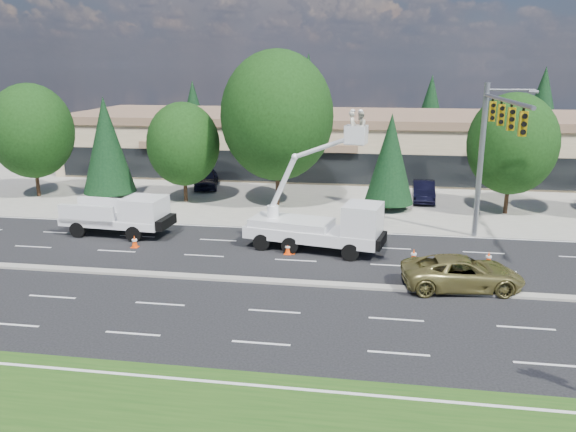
% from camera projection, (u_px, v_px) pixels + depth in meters
% --- Properties ---
extents(ground, '(140.00, 140.00, 0.00)m').
position_uv_depth(ground, '(286.00, 283.00, 26.44)').
color(ground, black).
rests_on(ground, ground).
extents(concrete_apron, '(140.00, 22.00, 0.01)m').
position_uv_depth(concrete_apron, '(324.00, 192.00, 45.52)').
color(concrete_apron, gray).
rests_on(concrete_apron, ground).
extents(road_median, '(120.00, 0.55, 0.12)m').
position_uv_depth(road_median, '(286.00, 282.00, 26.42)').
color(road_median, gray).
rests_on(road_median, ground).
extents(strip_mall, '(50.40, 15.40, 5.50)m').
position_uv_depth(strip_mall, '(334.00, 141.00, 54.30)').
color(strip_mall, tan).
rests_on(strip_mall, ground).
extents(tree_front_a, '(6.25, 6.25, 8.67)m').
position_uv_depth(tree_front_a, '(31.00, 131.00, 42.66)').
color(tree_front_a, '#332114').
rests_on(tree_front_a, ground).
extents(tree_front_b, '(3.92, 3.92, 7.72)m').
position_uv_depth(tree_front_b, '(107.00, 145.00, 42.02)').
color(tree_front_b, '#332114').
rests_on(tree_front_b, ground).
extents(tree_front_c, '(5.33, 5.33, 7.40)m').
position_uv_depth(tree_front_c, '(183.00, 144.00, 41.09)').
color(tree_front_c, '#332114').
rests_on(tree_front_c, ground).
extents(tree_front_d, '(7.97, 7.97, 11.06)m').
position_uv_depth(tree_front_d, '(277.00, 116.00, 39.50)').
color(tree_front_d, '#332114').
rests_on(tree_front_d, ground).
extents(tree_front_e, '(3.43, 3.43, 6.77)m').
position_uv_depth(tree_front_e, '(390.00, 159.00, 39.07)').
color(tree_front_e, '#332114').
rests_on(tree_front_e, ground).
extents(tree_front_f, '(5.94, 5.94, 8.24)m').
position_uv_depth(tree_front_f, '(512.00, 144.00, 37.58)').
color(tree_front_f, '#332114').
rests_on(tree_front_f, ground).
extents(tree_back_a, '(4.14, 4.14, 8.16)m').
position_uv_depth(tree_back_a, '(194.00, 112.00, 68.02)').
color(tree_back_a, '#332114').
rests_on(tree_back_a, ground).
extents(tree_back_b, '(5.71, 5.71, 11.26)m').
position_uv_depth(tree_back_b, '(308.00, 99.00, 65.53)').
color(tree_back_b, '#332114').
rests_on(tree_back_b, ground).
extents(tree_back_c, '(4.52, 4.52, 8.90)m').
position_uv_depth(tree_back_c, '(430.00, 112.00, 63.80)').
color(tree_back_c, '#332114').
rests_on(tree_back_c, ground).
extents(tree_back_d, '(4.99, 4.99, 9.84)m').
position_uv_depth(tree_back_d, '(542.00, 109.00, 61.90)').
color(tree_back_d, '#332114').
rests_on(tree_back_d, ground).
extents(signal_mast, '(2.76, 10.16, 9.00)m').
position_uv_depth(signal_mast, '(491.00, 140.00, 30.11)').
color(signal_mast, gray).
rests_on(signal_mast, ground).
extents(utility_pickup, '(6.42, 2.86, 2.40)m').
position_uv_depth(utility_pickup, '(122.00, 219.00, 33.67)').
color(utility_pickup, white).
rests_on(utility_pickup, ground).
extents(bucket_truck, '(7.76, 3.67, 7.77)m').
position_uv_depth(bucket_truck, '(325.00, 222.00, 30.54)').
color(bucket_truck, white).
rests_on(bucket_truck, ground).
extents(traffic_cone_a, '(0.40, 0.40, 0.70)m').
position_uv_depth(traffic_cone_a, '(135.00, 241.00, 31.55)').
color(traffic_cone_a, '#F83F07').
rests_on(traffic_cone_a, ground).
extents(traffic_cone_b, '(0.40, 0.40, 0.70)m').
position_uv_depth(traffic_cone_b, '(288.00, 248.00, 30.41)').
color(traffic_cone_b, '#F83F07').
rests_on(traffic_cone_b, ground).
extents(traffic_cone_c, '(0.40, 0.40, 0.70)m').
position_uv_depth(traffic_cone_c, '(291.00, 248.00, 30.50)').
color(traffic_cone_c, '#F83F07').
rests_on(traffic_cone_c, ground).
extents(traffic_cone_d, '(0.40, 0.40, 0.70)m').
position_uv_depth(traffic_cone_d, '(414.00, 255.00, 29.23)').
color(traffic_cone_d, '#F83F07').
rests_on(traffic_cone_d, ground).
extents(traffic_cone_e, '(0.40, 0.40, 0.70)m').
position_uv_depth(traffic_cone_e, '(489.00, 258.00, 28.82)').
color(traffic_cone_e, '#F83F07').
rests_on(traffic_cone_e, ground).
extents(minivan, '(5.72, 3.18, 1.51)m').
position_uv_depth(minivan, '(462.00, 273.00, 25.63)').
color(minivan, olive).
rests_on(minivan, ground).
extents(parked_car_west, '(2.88, 4.91, 1.57)m').
position_uv_depth(parked_car_west, '(206.00, 179.00, 46.77)').
color(parked_car_west, black).
rests_on(parked_car_west, ground).
extents(parked_car_east, '(1.76, 4.61, 1.50)m').
position_uv_depth(parked_car_east, '(424.00, 191.00, 42.33)').
color(parked_car_east, black).
rests_on(parked_car_east, ground).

